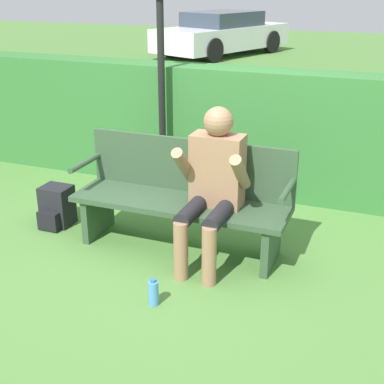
{
  "coord_description": "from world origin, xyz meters",
  "views": [
    {
      "loc": [
        1.55,
        -3.7,
        2.13
      ],
      "look_at": [
        0.15,
        -0.1,
        0.57
      ],
      "focal_mm": 50.0,
      "sensor_mm": 36.0,
      "label": 1
    }
  ],
  "objects_px": {
    "parked_car": "(222,34)",
    "backpack": "(56,207)",
    "park_bench": "(183,196)",
    "person_seated": "(213,181)",
    "water_bottle": "(153,293)",
    "signpost": "(161,64)"
  },
  "relations": [
    {
      "from": "park_bench",
      "to": "person_seated",
      "type": "xyz_separation_m",
      "value": [
        0.31,
        -0.13,
        0.23
      ]
    },
    {
      "from": "person_seated",
      "to": "water_bottle",
      "type": "height_order",
      "value": "person_seated"
    },
    {
      "from": "person_seated",
      "to": "park_bench",
      "type": "bearing_deg",
      "value": 156.84
    },
    {
      "from": "backpack",
      "to": "water_bottle",
      "type": "bearing_deg",
      "value": -31.91
    },
    {
      "from": "water_bottle",
      "to": "park_bench",
      "type": "bearing_deg",
      "value": 99.26
    },
    {
      "from": "parked_car",
      "to": "park_bench",
      "type": "bearing_deg",
      "value": -142.23
    },
    {
      "from": "park_bench",
      "to": "water_bottle",
      "type": "relative_size",
      "value": 8.93
    },
    {
      "from": "park_bench",
      "to": "backpack",
      "type": "bearing_deg",
      "value": -177.64
    },
    {
      "from": "park_bench",
      "to": "person_seated",
      "type": "relative_size",
      "value": 1.46
    },
    {
      "from": "park_bench",
      "to": "water_bottle",
      "type": "height_order",
      "value": "park_bench"
    },
    {
      "from": "water_bottle",
      "to": "parked_car",
      "type": "distance_m",
      "value": 12.93
    },
    {
      "from": "backpack",
      "to": "water_bottle",
      "type": "height_order",
      "value": "backpack"
    },
    {
      "from": "person_seated",
      "to": "parked_car",
      "type": "xyz_separation_m",
      "value": [
        -3.76,
        11.63,
        -0.08
      ]
    },
    {
      "from": "backpack",
      "to": "parked_car",
      "type": "xyz_separation_m",
      "value": [
        -2.22,
        11.55,
        0.42
      ]
    },
    {
      "from": "park_bench",
      "to": "backpack",
      "type": "height_order",
      "value": "park_bench"
    },
    {
      "from": "backpack",
      "to": "water_bottle",
      "type": "xyz_separation_m",
      "value": [
        1.38,
        -0.86,
        -0.08
      ]
    },
    {
      "from": "park_bench",
      "to": "water_bottle",
      "type": "distance_m",
      "value": 0.99
    },
    {
      "from": "backpack",
      "to": "water_bottle",
      "type": "distance_m",
      "value": 1.63
    },
    {
      "from": "water_bottle",
      "to": "signpost",
      "type": "relative_size",
      "value": 0.09
    },
    {
      "from": "person_seated",
      "to": "parked_car",
      "type": "distance_m",
      "value": 12.22
    },
    {
      "from": "park_bench",
      "to": "water_bottle",
      "type": "bearing_deg",
      "value": -80.74
    },
    {
      "from": "parked_car",
      "to": "backpack",
      "type": "bearing_deg",
      "value": -148.05
    }
  ]
}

